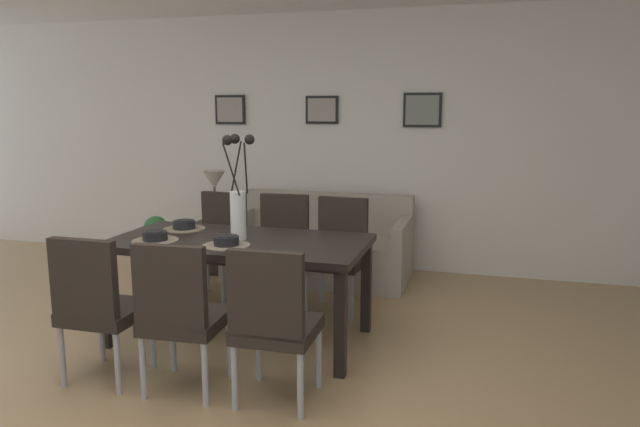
{
  "coord_description": "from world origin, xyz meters",
  "views": [
    {
      "loc": [
        1.62,
        -2.75,
        1.67
      ],
      "look_at": [
        0.48,
        1.26,
        0.91
      ],
      "focal_mm": 33.33,
      "sensor_mm": 36.0,
      "label": 1
    }
  ],
  "objects_px": {
    "dining_chair_far_left": "(180,310)",
    "dining_chair_mid_right": "(339,249)",
    "centerpiece_vase": "(238,200)",
    "bowl_near_left": "(155,235)",
    "framed_picture_left": "(230,110)",
    "bowl_far_left": "(226,240)",
    "dining_chair_near_right": "(219,241)",
    "side_table": "(216,246)",
    "table_lamp": "(214,184)",
    "dining_table": "(239,250)",
    "dining_chair_mid_left": "(273,318)",
    "potted_plant": "(154,247)",
    "framed_picture_right": "(422,110)",
    "sofa": "(320,249)",
    "bowl_near_right": "(184,224)",
    "dining_chair_far_right": "(281,244)",
    "framed_picture_center": "(322,110)",
    "dining_chair_near_left": "(98,302)"
  },
  "relations": [
    {
      "from": "dining_chair_far_left",
      "to": "side_table",
      "type": "height_order",
      "value": "dining_chair_far_left"
    },
    {
      "from": "side_table",
      "to": "potted_plant",
      "type": "height_order",
      "value": "potted_plant"
    },
    {
      "from": "framed_picture_left",
      "to": "bowl_far_left",
      "type": "bearing_deg",
      "value": -66.7
    },
    {
      "from": "centerpiece_vase",
      "to": "framed_picture_left",
      "type": "height_order",
      "value": "framed_picture_left"
    },
    {
      "from": "dining_chair_far_right",
      "to": "bowl_near_left",
      "type": "xyz_separation_m",
      "value": [
        -0.54,
        -1.08,
        0.27
      ]
    },
    {
      "from": "dining_chair_far_left",
      "to": "dining_chair_mid_right",
      "type": "distance_m",
      "value": 1.78
    },
    {
      "from": "dining_chair_near_right",
      "to": "framed_picture_center",
      "type": "xyz_separation_m",
      "value": [
        0.56,
        1.33,
        1.12
      ]
    },
    {
      "from": "dining_chair_mid_right",
      "to": "bowl_near_right",
      "type": "height_order",
      "value": "dining_chair_mid_right"
    },
    {
      "from": "dining_chair_mid_left",
      "to": "dining_chair_far_right",
      "type": "bearing_deg",
      "value": 108.08
    },
    {
      "from": "dining_chair_near_right",
      "to": "side_table",
      "type": "distance_m",
      "value": 0.9
    },
    {
      "from": "dining_chair_near_right",
      "to": "dining_chair_mid_left",
      "type": "distance_m",
      "value": 2.02
    },
    {
      "from": "sofa",
      "to": "bowl_near_right",
      "type": "bearing_deg",
      "value": -113.91
    },
    {
      "from": "dining_chair_far_right",
      "to": "sofa",
      "type": "bearing_deg",
      "value": 82.29
    },
    {
      "from": "centerpiece_vase",
      "to": "bowl_near_left",
      "type": "distance_m",
      "value": 0.63
    },
    {
      "from": "centerpiece_vase",
      "to": "potted_plant",
      "type": "xyz_separation_m",
      "value": [
        -1.29,
        0.98,
        -0.65
      ]
    },
    {
      "from": "dining_table",
      "to": "bowl_near_right",
      "type": "relative_size",
      "value": 10.59
    },
    {
      "from": "bowl_far_left",
      "to": "centerpiece_vase",
      "type": "bearing_deg",
      "value": 89.75
    },
    {
      "from": "bowl_near_left",
      "to": "framed_picture_center",
      "type": "bearing_deg",
      "value": 77.16
    },
    {
      "from": "dining_table",
      "to": "framed_picture_right",
      "type": "relative_size",
      "value": 4.84
    },
    {
      "from": "dining_chair_near_left",
      "to": "table_lamp",
      "type": "distance_m",
      "value": 2.53
    },
    {
      "from": "centerpiece_vase",
      "to": "sofa",
      "type": "xyz_separation_m",
      "value": [
        0.11,
        1.68,
        -0.74
      ]
    },
    {
      "from": "bowl_near_left",
      "to": "bowl_near_right",
      "type": "bearing_deg",
      "value": 90.0
    },
    {
      "from": "dining_chair_near_left",
      "to": "bowl_near_left",
      "type": "distance_m",
      "value": 0.71
    },
    {
      "from": "dining_chair_far_right",
      "to": "centerpiece_vase",
      "type": "relative_size",
      "value": 1.25
    },
    {
      "from": "dining_chair_near_left",
      "to": "framed_picture_right",
      "type": "bearing_deg",
      "value": 62.73
    },
    {
      "from": "dining_chair_near_left",
      "to": "potted_plant",
      "type": "bearing_deg",
      "value": 112.06
    },
    {
      "from": "bowl_near_right",
      "to": "bowl_far_left",
      "type": "relative_size",
      "value": 1.0
    },
    {
      "from": "dining_table",
      "to": "dining_chair_mid_left",
      "type": "relative_size",
      "value": 1.96
    },
    {
      "from": "bowl_near_right",
      "to": "potted_plant",
      "type": "distance_m",
      "value": 1.16
    },
    {
      "from": "dining_chair_far_left",
      "to": "dining_chair_mid_right",
      "type": "height_order",
      "value": "same"
    },
    {
      "from": "dining_chair_far_left",
      "to": "framed_picture_right",
      "type": "height_order",
      "value": "framed_picture_right"
    },
    {
      "from": "dining_chair_near_right",
      "to": "framed_picture_left",
      "type": "xyz_separation_m",
      "value": [
        -0.46,
        1.33,
        1.12
      ]
    },
    {
      "from": "table_lamp",
      "to": "framed_picture_center",
      "type": "relative_size",
      "value": 1.49
    },
    {
      "from": "bowl_far_left",
      "to": "table_lamp",
      "type": "distance_m",
      "value": 2.05
    },
    {
      "from": "framed_picture_right",
      "to": "dining_chair_far_right",
      "type": "bearing_deg",
      "value": -128.27
    },
    {
      "from": "bowl_near_right",
      "to": "side_table",
      "type": "xyz_separation_m",
      "value": [
        -0.42,
        1.39,
        -0.52
      ]
    },
    {
      "from": "dining_chair_mid_right",
      "to": "bowl_near_left",
      "type": "distance_m",
      "value": 1.51
    },
    {
      "from": "dining_chair_mid_right",
      "to": "framed_picture_right",
      "type": "relative_size",
      "value": 2.47
    },
    {
      "from": "centerpiece_vase",
      "to": "bowl_far_left",
      "type": "bearing_deg",
      "value": -90.25
    },
    {
      "from": "dining_chair_mid_right",
      "to": "centerpiece_vase",
      "type": "bearing_deg",
      "value": -121.69
    },
    {
      "from": "dining_chair_mid_left",
      "to": "bowl_near_right",
      "type": "bearing_deg",
      "value": 136.53
    },
    {
      "from": "dining_table",
      "to": "dining_chair_mid_left",
      "type": "bearing_deg",
      "value": -56.12
    },
    {
      "from": "bowl_near_left",
      "to": "bowl_far_left",
      "type": "distance_m",
      "value": 0.54
    },
    {
      "from": "bowl_far_left",
      "to": "sofa",
      "type": "relative_size",
      "value": 0.1
    },
    {
      "from": "bowl_near_right",
      "to": "centerpiece_vase",
      "type": "bearing_deg",
      "value": -20.73
    },
    {
      "from": "bowl_near_right",
      "to": "side_table",
      "type": "height_order",
      "value": "bowl_near_right"
    },
    {
      "from": "dining_chair_mid_left",
      "to": "dining_chair_mid_right",
      "type": "distance_m",
      "value": 1.68
    },
    {
      "from": "dining_table",
      "to": "dining_chair_far_left",
      "type": "relative_size",
      "value": 1.96
    },
    {
      "from": "dining_chair_mid_left",
      "to": "framed_picture_left",
      "type": "height_order",
      "value": "framed_picture_left"
    },
    {
      "from": "dining_chair_near_left",
      "to": "sofa",
      "type": "height_order",
      "value": "dining_chair_near_left"
    }
  ]
}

